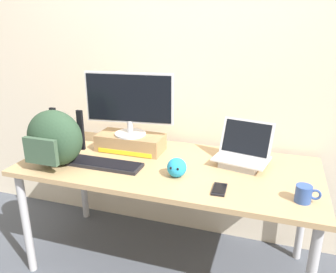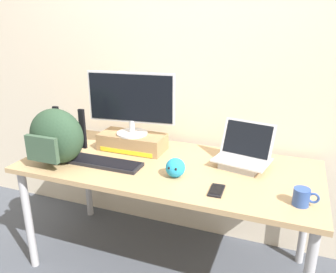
{
  "view_description": "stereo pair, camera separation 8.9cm",
  "coord_description": "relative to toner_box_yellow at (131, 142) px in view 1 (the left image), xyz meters",
  "views": [
    {
      "loc": [
        0.59,
        -1.79,
        1.58
      ],
      "look_at": [
        0.0,
        0.0,
        0.91
      ],
      "focal_mm": 36.27,
      "sensor_mm": 36.0,
      "label": 1
    },
    {
      "loc": [
        0.67,
        -1.76,
        1.58
      ],
      "look_at": [
        0.0,
        0.0,
        0.91
      ],
      "focal_mm": 36.27,
      "sensor_mm": 36.0,
      "label": 2
    }
  ],
  "objects": [
    {
      "name": "messenger_backpack",
      "position": [
        -0.33,
        -0.35,
        0.11
      ],
      "size": [
        0.35,
        0.29,
        0.34
      ],
      "rotation": [
        0.0,
        0.0,
        -0.01
      ],
      "color": "#28422D",
      "rests_on": "desk"
    },
    {
      "name": "open_laptop",
      "position": [
        0.74,
        -0.01,
        -0.0
      ],
      "size": [
        0.35,
        0.28,
        0.26
      ],
      "rotation": [
        0.0,
        0.0,
        -0.2
      ],
      "color": "#ADADB2",
      "rests_on": "desk"
    },
    {
      "name": "external_keyboard",
      "position": [
        -0.05,
        -0.28,
        -0.04
      ],
      "size": [
        0.46,
        0.15,
        0.02
      ],
      "rotation": [
        0.0,
        0.0,
        0.0
      ],
      "color": "black",
      "rests_on": "desk"
    },
    {
      "name": "desktop_monitor",
      "position": [
        0.0,
        -0.0,
        0.27
      ],
      "size": [
        0.58,
        0.21,
        0.41
      ],
      "rotation": [
        0.0,
        0.0,
        0.11
      ],
      "color": "silver",
      "rests_on": "toner_box_yellow"
    },
    {
      "name": "coffee_mug",
      "position": [
        1.07,
        -0.36,
        -0.01
      ],
      "size": [
        0.12,
        0.08,
        0.09
      ],
      "color": "#2D4C93",
      "rests_on": "desk"
    },
    {
      "name": "plush_toy",
      "position": [
        0.41,
        -0.29,
        0.0
      ],
      "size": [
        0.11,
        0.11,
        0.11
      ],
      "color": "#2393CC",
      "rests_on": "desk"
    },
    {
      "name": "ground_plane",
      "position": [
        0.31,
        -0.15,
        -0.79
      ],
      "size": [
        20.0,
        20.0,
        0.0
      ],
      "primitive_type": "plane",
      "color": "#474C56"
    },
    {
      "name": "back_wall",
      "position": [
        0.31,
        0.35,
        0.51
      ],
      "size": [
        7.0,
        0.1,
        2.6
      ],
      "primitive_type": "cube",
      "color": "beige",
      "rests_on": "ground"
    },
    {
      "name": "cell_phone",
      "position": [
        0.66,
        -0.37,
        -0.05
      ],
      "size": [
        0.07,
        0.14,
        0.01
      ],
      "rotation": [
        0.0,
        0.0,
        0.04
      ],
      "color": "black",
      "rests_on": "desk"
    },
    {
      "name": "desk",
      "position": [
        0.31,
        -0.15,
        -0.12
      ],
      "size": [
        1.78,
        0.79,
        0.73
      ],
      "color": "tan",
      "rests_on": "ground"
    },
    {
      "name": "toner_box_yellow",
      "position": [
        0.0,
        0.0,
        0.0
      ],
      "size": [
        0.44,
        0.21,
        0.11
      ],
      "color": "#9E7A51",
      "rests_on": "desk"
    }
  ]
}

